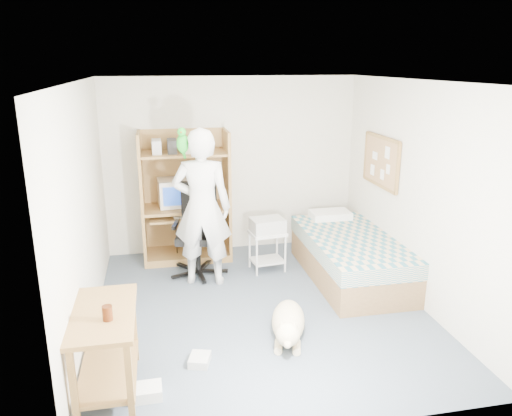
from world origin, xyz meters
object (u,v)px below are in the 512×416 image
(bed, at_px, (350,256))
(side_desk, at_px, (106,340))
(computer_hutch, at_px, (185,202))
(printer_cart, at_px, (267,245))
(office_chair, at_px, (198,242))
(dog, at_px, (288,323))
(person, at_px, (202,208))

(bed, relative_size, side_desk, 2.02)
(computer_hutch, bearing_deg, printer_cart, -33.60)
(office_chair, distance_m, dog, 1.99)
(person, distance_m, dog, 1.85)
(computer_hutch, bearing_deg, office_chair, -78.76)
(office_chair, bearing_deg, computer_hutch, 113.56)
(office_chair, relative_size, printer_cart, 2.18)
(office_chair, bearing_deg, side_desk, -99.85)
(printer_cart, bearing_deg, dog, -102.91)
(printer_cart, bearing_deg, computer_hutch, 139.16)
(side_desk, relative_size, printer_cart, 1.86)
(side_desk, height_order, office_chair, office_chair)
(office_chair, relative_size, dog, 1.16)
(bed, distance_m, office_chair, 1.97)
(bed, xyz_separation_m, printer_cart, (-0.98, 0.45, 0.07))
(dog, relative_size, printer_cart, 1.89)
(office_chair, xyz_separation_m, printer_cart, (0.90, -0.10, -0.06))
(bed, bearing_deg, printer_cart, 155.58)
(dog, bearing_deg, side_desk, -146.61)
(side_desk, relative_size, office_chair, 0.85)
(computer_hutch, relative_size, printer_cart, 3.34)
(bed, height_order, side_desk, side_desk)
(office_chair, xyz_separation_m, person, (0.04, -0.31, 0.56))
(office_chair, relative_size, person, 0.60)
(computer_hutch, distance_m, printer_cart, 1.30)
(computer_hutch, relative_size, bed, 0.89)
(office_chair, bearing_deg, dog, -55.92)
(computer_hutch, bearing_deg, person, -80.38)
(computer_hutch, bearing_deg, side_desk, -106.14)
(computer_hutch, relative_size, side_desk, 1.80)
(person, height_order, dog, person)
(office_chair, bearing_deg, person, -71.06)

